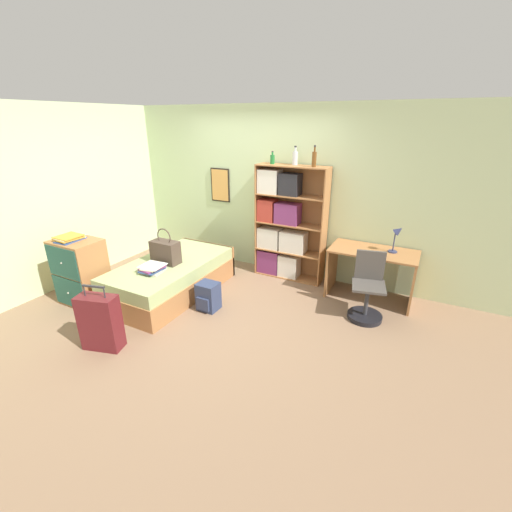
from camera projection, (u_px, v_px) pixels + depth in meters
The scene contains 17 objects.
ground_plane at pixel (212, 303), 4.75m from camera, with size 14.00×14.00×0.00m, color #84664C.
wall_back at pixel (261, 191), 5.52m from camera, with size 10.00×0.09×2.60m.
wall_left at pixel (82, 194), 5.27m from camera, with size 0.06×10.00×2.60m.
bed at pixel (172, 277), 4.97m from camera, with size 1.00×1.89×0.49m.
handbag at pixel (165, 252), 4.77m from camera, with size 0.40×0.21×0.51m.
book_stack_on_bed at pixel (153, 268), 4.53m from camera, with size 0.32×0.35×0.09m.
suitcase at pixel (100, 322), 3.72m from camera, with size 0.47×0.31×0.77m.
dresser at pixel (81, 272), 4.64m from camera, with size 0.62×0.48×0.90m.
magazine_pile_on_dresser at pixel (69, 238), 4.47m from camera, with size 0.29×0.36×0.06m.
bookcase at pixel (282, 227), 5.32m from camera, with size 1.09×0.31×1.76m.
bottle_green at pixel (272, 159), 5.03m from camera, with size 0.07×0.07×0.18m.
bottle_brown at pixel (295, 158), 4.91m from camera, with size 0.08×0.08×0.27m.
bottle_clear at pixel (314, 159), 4.70m from camera, with size 0.06×0.06×0.29m.
desk at pixel (372, 265), 4.71m from camera, with size 1.15×0.60×0.72m.
desk_lamp at pixel (397, 235), 4.47m from camera, with size 0.17×0.12×0.38m.
desk_chair at pixel (367, 297), 4.32m from camera, with size 0.47×0.47×0.86m.
backpack at pixel (208, 296), 4.53m from camera, with size 0.27×0.27×0.38m.
Camera 1 is at (2.47, -3.40, 2.37)m, focal length 24.00 mm.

